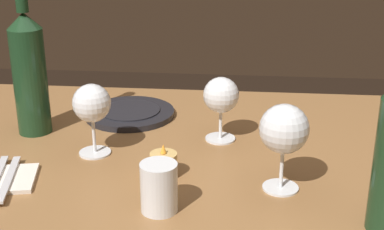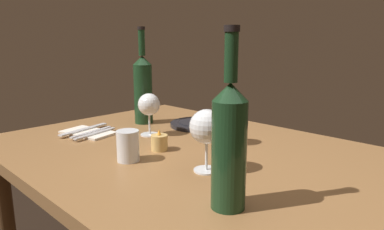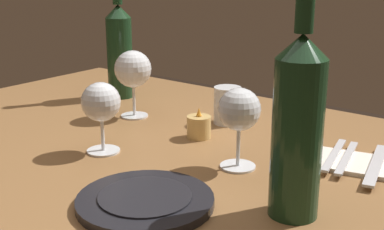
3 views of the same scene
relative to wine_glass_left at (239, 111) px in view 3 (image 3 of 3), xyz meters
name	(u,v)px [view 3 (image 3 of 3)]	position (x,y,z in m)	size (l,w,h in m)	color
dining_table	(150,176)	(-0.24, 0.02, -0.20)	(1.30, 0.90, 0.74)	olive
wine_glass_left	(239,111)	(0.00, 0.00, 0.00)	(0.08, 0.08, 0.15)	white
wine_glass_right	(101,104)	(-0.26, -0.10, -0.01)	(0.08, 0.08, 0.14)	white
wine_glass_centre	(133,70)	(-0.38, 0.12, 0.01)	(0.09, 0.09, 0.16)	white
wine_bottle	(119,48)	(-0.54, 0.23, 0.03)	(0.07, 0.07, 0.36)	#19381E
wine_bottle_second	(298,122)	(0.16, -0.10, 0.04)	(0.07, 0.07, 0.38)	#19381E
water_tumbler	(227,107)	(-0.17, 0.21, -0.07)	(0.06, 0.06, 0.09)	white
votive_candle	(199,128)	(-0.16, 0.09, -0.09)	(0.05, 0.05, 0.07)	#DBB266
dinner_plate	(145,201)	(-0.03, -0.22, -0.10)	(0.22, 0.22, 0.02)	black
folded_napkin	(359,164)	(0.18, 0.14, -0.10)	(0.21, 0.15, 0.01)	silver
fork_inner	(347,158)	(0.15, 0.14, -0.10)	(0.05, 0.18, 0.00)	silver
fork_outer	(334,155)	(0.13, 0.14, -0.10)	(0.05, 0.18, 0.00)	silver
table_knife	(376,165)	(0.21, 0.14, -0.10)	(0.06, 0.21, 0.00)	silver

